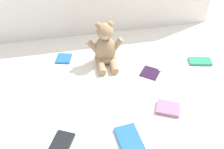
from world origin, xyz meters
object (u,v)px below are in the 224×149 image
(book_case_4, at_px, (60,146))
(book_case_6, at_px, (64,58))
(book_case_5, at_px, (168,108))
(book_case_2, at_px, (200,61))
(book_case_3, at_px, (150,73))
(book_case_0, at_px, (129,139))
(teddy_bear, at_px, (105,48))
(book_case_1, at_px, (167,68))

(book_case_4, relative_size, book_case_6, 1.51)
(book_case_6, bearing_deg, book_case_5, 148.27)
(book_case_2, distance_m, book_case_3, 0.32)
(book_case_5, bearing_deg, book_case_6, 68.88)
(book_case_0, relative_size, book_case_3, 1.36)
(teddy_bear, relative_size, book_case_1, 2.67)
(book_case_2, height_order, book_case_6, book_case_2)
(book_case_2, xyz_separation_m, book_case_4, (-0.83, -0.41, 0.00))
(book_case_0, bearing_deg, book_case_5, -156.24)
(teddy_bear, height_order, book_case_4, teddy_bear)
(teddy_bear, xyz_separation_m, book_case_2, (0.54, -0.12, -0.09))
(teddy_bear, distance_m, book_case_3, 0.28)
(teddy_bear, bearing_deg, book_case_4, -116.51)
(book_case_2, bearing_deg, teddy_bear, -89.09)
(teddy_bear, relative_size, book_case_4, 1.87)
(book_case_0, distance_m, book_case_1, 0.53)
(book_case_3, relative_size, book_case_5, 0.92)
(book_case_1, height_order, book_case_4, book_case_4)
(teddy_bear, distance_m, book_case_4, 0.61)
(book_case_2, distance_m, book_case_4, 0.92)
(book_case_1, relative_size, book_case_6, 1.06)
(book_case_4, height_order, book_case_5, book_case_5)
(book_case_3, height_order, book_case_6, book_case_6)
(book_case_6, bearing_deg, book_case_1, 175.60)
(book_case_0, xyz_separation_m, book_case_5, (0.22, 0.13, 0.00))
(book_case_2, relative_size, book_case_3, 1.28)
(teddy_bear, height_order, book_case_3, teddy_bear)
(teddy_bear, relative_size, book_case_3, 2.54)
(book_case_1, bearing_deg, book_case_4, -33.30)
(book_case_2, bearing_deg, book_case_6, -90.56)
(teddy_bear, relative_size, book_case_5, 2.33)
(book_case_0, xyz_separation_m, book_case_2, (0.54, 0.43, -0.00))
(book_case_4, bearing_deg, book_case_5, 37.97)
(book_case_2, relative_size, book_case_6, 1.42)
(teddy_bear, distance_m, book_case_5, 0.49)
(book_case_4, xyz_separation_m, book_case_5, (0.51, 0.10, 0.00))
(book_case_3, relative_size, book_case_4, 0.74)
(book_case_1, xyz_separation_m, book_case_2, (0.21, 0.02, 0.00))
(book_case_3, bearing_deg, book_case_4, 73.71)
(book_case_3, height_order, book_case_5, book_case_5)
(book_case_2, height_order, book_case_3, book_case_2)
(book_case_1, distance_m, book_case_5, 0.31)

